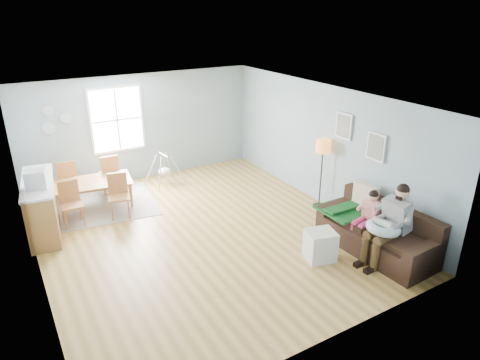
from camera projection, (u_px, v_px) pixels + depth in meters
room at (199, 115)px, 7.66m from camera, size 8.40×9.40×3.90m
window at (117, 120)px, 10.42m from camera, size 1.32×0.08×1.62m
pictures at (359, 136)px, 8.43m from camera, size 0.05×1.34×0.74m
wall_plates at (54, 120)px, 9.70m from camera, size 0.67×0.02×0.66m
sofa at (378, 235)px, 7.89m from camera, size 1.04×2.23×0.89m
green_throw at (347, 209)px, 8.32m from camera, size 1.00×0.87×0.04m
beige_pillow at (365, 197)px, 8.27m from camera, size 0.18×0.53×0.52m
father at (390, 222)px, 7.41m from camera, size 1.01×0.47×1.43m
nursing_pillow at (383, 228)px, 7.35m from camera, size 0.64×0.62×0.24m
infant at (382, 223)px, 7.35m from camera, size 0.18×0.39×0.14m
toddler at (369, 210)px, 7.85m from camera, size 0.60×0.36×0.90m
floor_lamp at (323, 152)px, 9.22m from camera, size 0.32×0.32×1.58m
storage_cube at (320, 245)px, 7.63m from camera, size 0.59×0.55×0.55m
rug at (95, 207)px, 9.69m from camera, size 2.84×2.29×0.01m
dining_table at (93, 195)px, 9.58m from camera, size 1.84×1.18×0.61m
chair_sw at (71, 200)px, 8.76m from camera, size 0.43×0.43×0.94m
chair_se at (118, 192)px, 9.12m from camera, size 0.52×0.52×0.95m
chair_nw at (67, 177)px, 9.85m from camera, size 0.47×0.47×0.98m
chair_ne at (109, 171)px, 10.21m from camera, size 0.44×0.44×0.97m
counter at (42, 206)px, 8.49m from camera, size 0.81×2.00×1.09m
monitor at (36, 179)px, 7.91m from camera, size 0.44×0.43×0.35m
baby_swing at (165, 171)px, 10.79m from camera, size 0.86×0.87×0.80m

